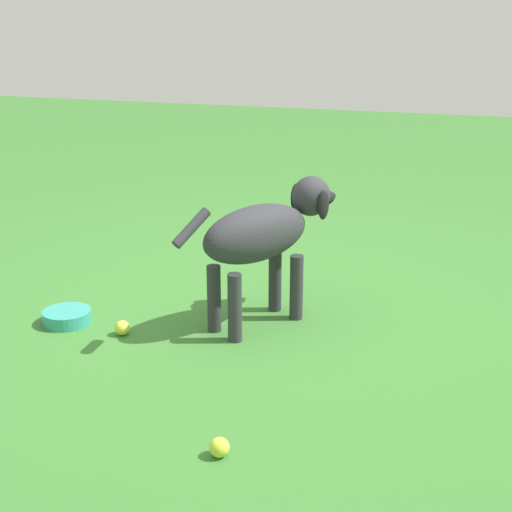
# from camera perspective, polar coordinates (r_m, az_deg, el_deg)

# --- Properties ---
(ground) EXTENTS (14.00, 14.00, 0.00)m
(ground) POSITION_cam_1_polar(r_m,az_deg,el_deg) (3.67, 0.30, -3.88)
(ground) COLOR #38722D
(dog) EXTENTS (0.83, 0.54, 0.64)m
(dog) POSITION_cam_1_polar(r_m,az_deg,el_deg) (3.39, 0.70, 1.69)
(dog) COLOR #2D2D33
(dog) RESTS_ON ground
(tennis_ball_0) EXTENTS (0.07, 0.07, 0.07)m
(tennis_ball_0) POSITION_cam_1_polar(r_m,az_deg,el_deg) (3.43, -9.91, -5.29)
(tennis_ball_0) COLOR #D2D940
(tennis_ball_0) RESTS_ON ground
(tennis_ball_1) EXTENTS (0.07, 0.07, 0.07)m
(tennis_ball_1) POSITION_cam_1_polar(r_m,az_deg,el_deg) (2.54, -2.74, -14.03)
(tennis_ball_1) COLOR #BFD83C
(tennis_ball_1) RESTS_ON ground
(water_bowl) EXTENTS (0.22, 0.22, 0.06)m
(water_bowl) POSITION_cam_1_polar(r_m,az_deg,el_deg) (3.60, -13.87, -4.41)
(water_bowl) COLOR teal
(water_bowl) RESTS_ON ground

